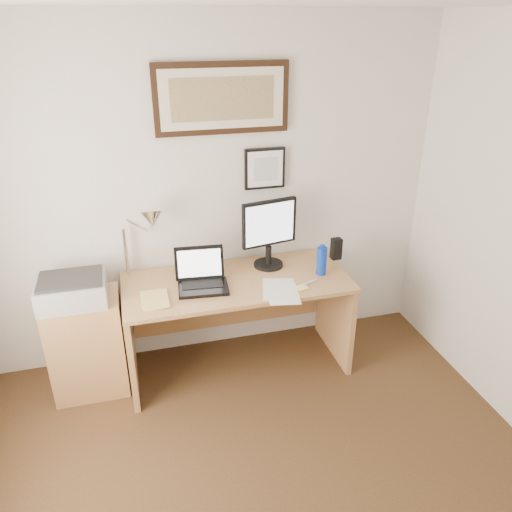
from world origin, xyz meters
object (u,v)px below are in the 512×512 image
object	(u,v)px
book	(141,301)
laptop	(202,279)
desk	(235,303)
printer	(72,290)
water_bottle	(322,261)
side_cabinet	(88,344)
lcd_monitor	(269,230)

from	to	relation	value
book	laptop	distance (m)	0.44
desk	printer	bearing A→B (deg)	-177.14
water_bottle	book	world-z (taller)	water_bottle
side_cabinet	lcd_monitor	distance (m)	1.52
book	printer	size ratio (longest dim) A/B	0.55
water_bottle	desk	bearing A→B (deg)	166.93
side_cabinet	book	xyz separation A→B (m)	(0.40, -0.19, 0.39)
book	desk	distance (m)	0.75
book	desk	bearing A→B (deg)	18.24
side_cabinet	desk	bearing A→B (deg)	1.89
desk	printer	distance (m)	1.15
side_cabinet	laptop	size ratio (longest dim) A/B	2.02
laptop	printer	world-z (taller)	laptop
desk	lcd_monitor	world-z (taller)	lcd_monitor
water_bottle	lcd_monitor	xyz separation A→B (m)	(-0.33, 0.22, 0.19)
printer	side_cabinet	bearing A→B (deg)	28.92
side_cabinet	lcd_monitor	world-z (taller)	lcd_monitor
lcd_monitor	water_bottle	bearing A→B (deg)	-32.98
water_bottle	book	size ratio (longest dim) A/B	0.86
side_cabinet	laptop	world-z (taller)	laptop
desk	printer	size ratio (longest dim) A/B	3.64
book	printer	distance (m)	0.47
book	side_cabinet	bearing A→B (deg)	154.82
water_bottle	laptop	distance (m)	0.87
water_bottle	side_cabinet	bearing A→B (deg)	176.34
printer	desk	bearing A→B (deg)	2.86
lcd_monitor	book	bearing A→B (deg)	-162.86
laptop	printer	size ratio (longest dim) A/B	0.82
laptop	printer	bearing A→B (deg)	176.88
water_bottle	lcd_monitor	world-z (taller)	lcd_monitor
book	laptop	xyz separation A→B (m)	(0.42, 0.12, 0.05)
side_cabinet	desk	world-z (taller)	desk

